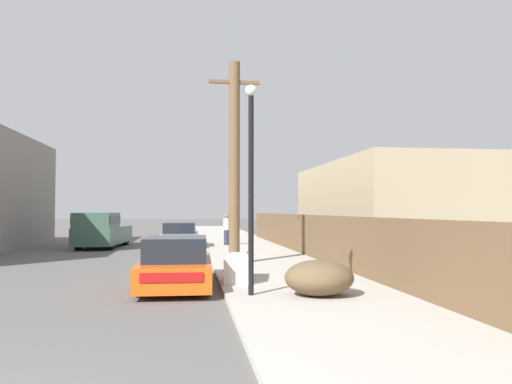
{
  "coord_description": "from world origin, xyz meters",
  "views": [
    {
      "loc": [
        2.4,
        -4.39,
        1.97
      ],
      "look_at": [
        4.55,
        11.5,
        2.56
      ],
      "focal_mm": 35.0,
      "sensor_mm": 36.0,
      "label": 1
    }
  ],
  "objects": [
    {
      "name": "sidewalk_curb",
      "position": [
        5.3,
        23.5,
        0.06
      ],
      "size": [
        4.2,
        63.0,
        0.12
      ],
      "primitive_type": "cube",
      "color": "#ADA89E",
      "rests_on": "ground"
    },
    {
      "name": "discarded_fridge",
      "position": [
        3.73,
        8.78,
        0.46
      ],
      "size": [
        0.93,
        1.71,
        0.71
      ],
      "rotation": [
        0.0,
        0.0,
        -0.19
      ],
      "color": "white",
      "rests_on": "sidewalk_curb"
    },
    {
      "name": "parked_sports_car_red",
      "position": [
        2.1,
        8.54,
        0.59
      ],
      "size": [
        1.85,
        4.38,
        1.31
      ],
      "rotation": [
        0.0,
        0.0,
        -0.03
      ],
      "color": "#E05114",
      "rests_on": "ground"
    },
    {
      "name": "car_parked_mid",
      "position": [
        1.96,
        21.75,
        0.63
      ],
      "size": [
        1.94,
        4.56,
        1.34
      ],
      "rotation": [
        0.0,
        0.0,
        -0.03
      ],
      "color": "gray",
      "rests_on": "ground"
    },
    {
      "name": "pickup_truck",
      "position": [
        -2.15,
        22.74,
        0.92
      ],
      "size": [
        2.36,
        5.77,
        1.85
      ],
      "rotation": [
        0.0,
        0.0,
        3.07
      ],
      "color": "#385647",
      "rests_on": "ground"
    },
    {
      "name": "utility_pole",
      "position": [
        3.98,
        12.95,
        3.73
      ],
      "size": [
        1.8,
        0.38,
        7.08
      ],
      "color": "brown",
      "rests_on": "sidewalk_curb"
    },
    {
      "name": "street_lamp",
      "position": [
        3.76,
        6.51,
        2.82
      ],
      "size": [
        0.26,
        0.26,
        4.65
      ],
      "color": "black",
      "rests_on": "sidewalk_curb"
    },
    {
      "name": "brush_pile",
      "position": [
        5.22,
        6.23,
        0.51
      ],
      "size": [
        1.51,
        1.4,
        0.77
      ],
      "color": "brown",
      "rests_on": "sidewalk_curb"
    },
    {
      "name": "wooden_fence",
      "position": [
        7.25,
        15.85,
        0.96
      ],
      "size": [
        0.08,
        30.22,
        1.67
      ],
      "primitive_type": "cube",
      "color": "brown",
      "rests_on": "sidewalk_curb"
    },
    {
      "name": "building_right_house",
      "position": [
        12.37,
        20.37,
        2.19
      ],
      "size": [
        6.0,
        13.21,
        4.39
      ],
      "primitive_type": "cube",
      "color": "tan",
      "rests_on": "ground"
    },
    {
      "name": "pedestrian",
      "position": [
        4.42,
        22.39,
        0.97
      ],
      "size": [
        0.34,
        0.34,
        1.66
      ],
      "color": "#282D42",
      "rests_on": "sidewalk_curb"
    }
  ]
}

